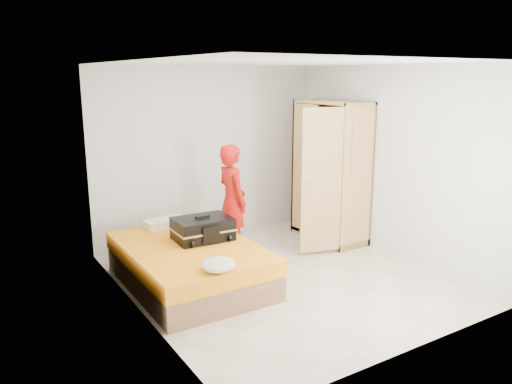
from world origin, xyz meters
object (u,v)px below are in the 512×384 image
suitcase (203,229)px  round_cushion (219,265)px  wardrobe (330,176)px  bed (190,265)px  person (232,201)px

suitcase → round_cushion: bearing=-104.6°
wardrobe → round_cushion: bearing=-152.6°
bed → suitcase: bearing=23.8°
wardrobe → round_cushion: (-2.58, -1.34, -0.43)m
suitcase → round_cushion: size_ratio=2.03×
bed → suitcase: suitcase is taller
person → round_cushion: bearing=147.2°
round_cushion → wardrobe: bearing=27.4°
wardrobe → suitcase: bearing=-171.6°
round_cushion → bed: bearing=84.8°
person → suitcase: bearing=126.3°
wardrobe → person: size_ratio=1.34×
bed → person: person is taller
round_cushion → suitcase: bearing=72.7°
person → bed: bearing=123.7°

